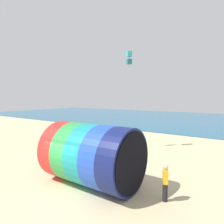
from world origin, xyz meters
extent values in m
plane|color=#CCBA8C|center=(0.00, 0.00, 0.00)|extent=(120.00, 120.00, 0.00)
cube|color=#236084|center=(0.00, 39.00, 0.05)|extent=(120.00, 40.00, 0.10)
cylinder|color=red|center=(-1.20, 1.46, 1.73)|extent=(1.07, 3.45, 3.45)
cylinder|color=green|center=(-0.13, 1.46, 1.73)|extent=(1.07, 3.45, 3.45)
cylinder|color=teal|center=(0.93, 1.46, 1.73)|extent=(1.07, 3.45, 3.45)
cylinder|color=blue|center=(1.99, 1.46, 1.73)|extent=(1.07, 3.45, 3.45)
cylinder|color=navy|center=(3.06, 1.46, 1.73)|extent=(1.07, 3.45, 3.45)
cylinder|color=black|center=(3.61, 1.46, 1.73)|extent=(0.06, 3.18, 3.18)
cylinder|color=black|center=(5.05, 2.00, 0.44)|extent=(0.24, 0.24, 0.87)
cube|color=yellow|center=(5.05, 2.00, 1.20)|extent=(0.36, 0.42, 0.66)
sphere|color=beige|center=(5.05, 2.00, 1.67)|extent=(0.24, 0.24, 0.24)
cube|color=#2DB2C6|center=(-1.25, 9.34, 8.95)|extent=(0.60, 0.60, 0.46)
cube|color=#1B6B77|center=(-1.25, 9.34, 8.26)|extent=(0.60, 0.60, 0.46)
cylinder|color=black|center=(-1.25, 9.34, 8.61)|extent=(0.02, 0.02, 1.22)
camera|label=1|loc=(8.27, -6.98, 4.97)|focal=32.00mm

